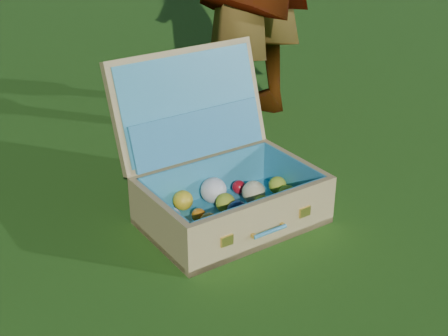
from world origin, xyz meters
TOP-DOWN VIEW (x-y plane):
  - ground at (0.00, 0.00)m, footprint 60.00×60.00m
  - suitcase at (0.02, 0.18)m, footprint 0.62×0.59m

SIDE VIEW (x-z plane):
  - ground at x=0.00m, z-range 0.00..0.00m
  - suitcase at x=0.02m, z-range -0.10..0.38m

